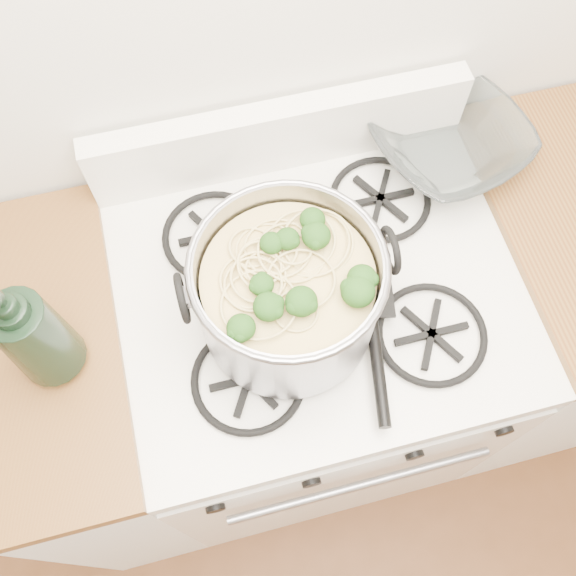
# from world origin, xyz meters

# --- Properties ---
(gas_range) EXTENTS (0.76, 0.66, 0.92)m
(gas_range) POSITION_xyz_m (0.00, 1.26, 0.44)
(gas_range) COLOR white
(gas_range) RESTS_ON ground
(counter_left) EXTENTS (0.25, 0.65, 0.92)m
(counter_left) POSITION_xyz_m (-0.51, 1.26, 0.46)
(counter_left) COLOR silver
(counter_left) RESTS_ON ground
(stock_pot) EXTENTS (0.35, 0.32, 0.22)m
(stock_pot) POSITION_xyz_m (-0.07, 1.21, 1.02)
(stock_pot) COLOR #93939B
(stock_pot) RESTS_ON gas_range
(spatula) EXTENTS (0.34, 0.36, 0.02)m
(spatula) POSITION_xyz_m (0.08, 1.22, 0.94)
(spatula) COLOR black
(spatula) RESTS_ON gas_range
(glass_bowl) EXTENTS (0.15, 0.15, 0.03)m
(glass_bowl) POSITION_xyz_m (0.33, 1.48, 0.94)
(glass_bowl) COLOR white
(glass_bowl) RESTS_ON gas_range
(bottle) EXTENTS (0.12, 0.12, 0.29)m
(bottle) POSITION_xyz_m (-0.49, 1.23, 1.07)
(bottle) COLOR black
(bottle) RESTS_ON counter_left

